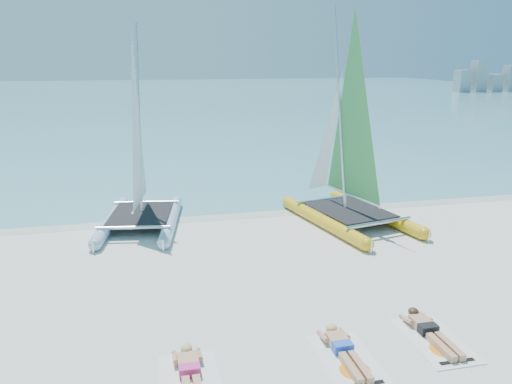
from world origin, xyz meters
TOP-DOWN VIEW (x-y plane):
  - ground at (0.00, 0.00)m, footprint 140.00×140.00m
  - sea at (0.00, 63.00)m, footprint 140.00×115.00m
  - wet_sand_strip at (0.00, 5.50)m, footprint 140.00×1.40m
  - distant_skyline at (53.71, 62.00)m, footprint 14.00×2.00m
  - catamaran_blue at (-3.16, 4.94)m, footprint 3.07×5.20m
  - catamaran_yellow at (3.55, 4.15)m, footprint 3.58×5.84m
  - towel_a at (-2.39, -3.86)m, footprint 1.00×1.85m
  - sunbather_a at (-2.39, -3.67)m, footprint 0.37×1.73m
  - towel_b at (0.48, -3.78)m, footprint 1.00×1.85m
  - sunbather_b at (0.48, -3.58)m, footprint 0.37×1.73m
  - towel_c at (2.40, -3.54)m, footprint 1.00×1.85m
  - sunbather_c at (2.40, -3.35)m, footprint 0.37×1.73m

SIDE VIEW (x-z plane):
  - ground at x=0.00m, z-range 0.00..0.00m
  - wet_sand_strip at x=0.00m, z-range 0.00..0.01m
  - sea at x=0.00m, z-range 0.00..0.01m
  - towel_a at x=-2.39m, z-range 0.00..0.02m
  - towel_b at x=0.48m, z-range 0.00..0.02m
  - towel_c at x=2.40m, z-range 0.00..0.02m
  - sunbather_a at x=-2.39m, z-range -0.01..0.25m
  - sunbather_b at x=0.48m, z-range -0.01..0.25m
  - sunbather_c at x=2.40m, z-range -0.01..0.25m
  - distant_skyline at x=53.71m, z-range -0.56..4.44m
  - catamaran_blue at x=-3.16m, z-range -1.35..5.33m
  - catamaran_yellow at x=3.55m, z-range -1.34..5.91m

